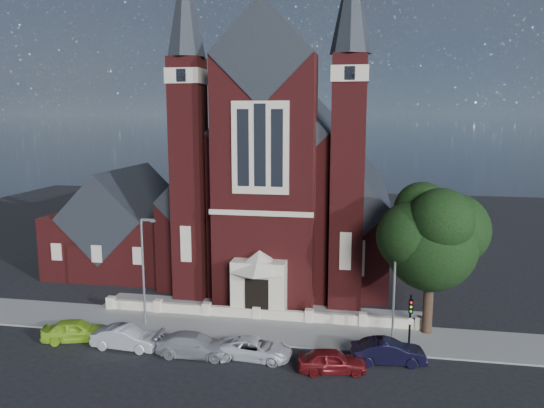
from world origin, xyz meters
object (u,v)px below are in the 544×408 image
Objects in this scene: street_lamp_right at (396,278)px; car_silver_a at (126,338)px; church at (289,186)px; traffic_signal at (410,316)px; parish_hall at (126,229)px; car_lime_van at (76,330)px; street_tree at (433,240)px; car_navy at (388,352)px; car_dark_red at (332,361)px; street_lamp_left at (144,265)px; car_silver_b at (194,345)px; car_white_suv at (256,349)px.

street_lamp_right reaches higher than car_silver_a.
church is 21.76m from street_lamp_right.
street_lamp_right is 2.02× the size of traffic_signal.
car_silver_a is (8.39, -18.03, -3.26)m from parish_hall.
car_lime_van is (-11.55, -22.46, -7.42)m from church.
car_navy is (-2.98, -4.87, -6.20)m from street_tree.
car_silver_a is (3.95, -0.51, -0.01)m from car_lime_van.
parish_hall is 29.36m from car_dark_red.
parish_hall is 1.14× the size of street_tree.
parish_hall is at bearing 120.02° from street_lamp_left.
church is 4.31× the size of street_lamp_left.
car_dark_red is (22.20, -18.93, -3.29)m from parish_hall.
church is 6.89× the size of car_silver_b.
street_tree is 2.54× the size of car_dark_red.
church reaches higher than street_lamp_left.
street_tree is at bearing 64.05° from traffic_signal.
church reaches higher than car_silver_a.
car_silver_a is 13.83m from car_dark_red.
car_silver_b is (4.86, -0.24, -0.01)m from car_silver_a.
parish_hall reaches higher than street_lamp_right.
church is 17.26m from parish_hall.
traffic_signal is at bearing -72.15° from car_white_suv.
car_silver_b is (5.16, -4.27, -3.86)m from street_lamp_left.
car_silver_a is (-18.61, -2.46, -1.83)m from traffic_signal.
car_silver_b is at bearing -96.75° from church.
church reaches higher than car_white_suv.
car_silver_a is 0.90× the size of car_silver_b.
car_dark_red is at bearing -94.74° from car_silver_b.
traffic_signal is 0.79× the size of car_silver_b.
car_lime_van is 8.84m from car_silver_b.
street_lamp_left is (-20.51, -1.71, -2.36)m from street_tree.
car_silver_b reaches higher than car_dark_red.
car_white_suv is at bearing -108.68° from car_lime_van.
street_lamp_right is 1.81× the size of car_lime_van.
car_silver_b is 1.20× the size of car_dark_red.
parish_hall is 31.27m from street_tree.
traffic_signal is (11.00, -20.52, -5.60)m from church.
church is 25.77m from car_dark_red.
car_lime_van is 21.18m from car_navy.
street_lamp_left is at bearing -175.24° from street_tree.
street_lamp_right is at bearing -97.53° from car_lime_van.
street_lamp_right is 22.26m from car_lime_van.
church is at bearing 15.65° from car_navy.
parish_hall is 2.90× the size of car_dark_red.
traffic_signal is 18.86m from car_silver_a.
car_dark_red is (-6.40, -6.63, -6.24)m from street_tree.
street_tree is 20.71m from street_lamp_left.
church is at bearing 7.30° from car_white_suv.
church is 2.86× the size of parish_hall.
car_lime_van is at bearing -117.22° from church.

